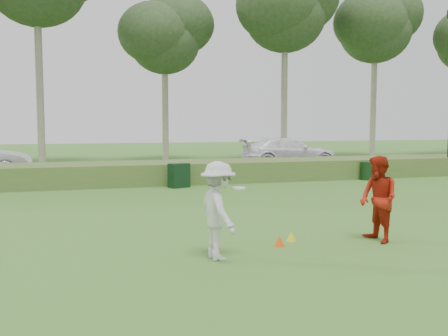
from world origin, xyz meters
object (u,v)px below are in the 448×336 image
object	(u,v)px
car_right	(289,152)
player_white	(218,211)
player_red	(378,199)
trash_bin	(367,171)
utility_cabinet	(179,175)
cone_orange	(279,241)
cone_yellow	(291,236)

from	to	relation	value
car_right	player_white	bearing A→B (deg)	157.92
player_red	trash_bin	xyz separation A→B (m)	(6.64, 10.72, -0.52)
utility_cabinet	trash_bin	bearing A→B (deg)	-19.54
player_red	car_right	distance (m)	19.37
player_white	car_right	distance (m)	21.15
player_red	cone_orange	world-z (taller)	player_red
car_right	trash_bin	bearing A→B (deg)	-170.82
player_red	trash_bin	size ratio (longest dim) A/B	2.26
player_red	cone_yellow	size ratio (longest dim) A/B	7.84
player_white	player_red	xyz separation A→B (m)	(3.71, 0.33, 0.01)
player_white	utility_cabinet	world-z (taller)	player_white
player_white	trash_bin	world-z (taller)	player_white
cone_orange	utility_cabinet	xyz separation A→B (m)	(-0.01, 10.25, 0.37)
player_red	car_right	size ratio (longest dim) A/B	0.32
cone_orange	utility_cabinet	world-z (taller)	utility_cabinet
cone_yellow	utility_cabinet	xyz separation A→B (m)	(-0.44, 9.90, 0.37)
cone_orange	car_right	world-z (taller)	car_right
trash_bin	player_red	bearing A→B (deg)	-121.78
cone_yellow	utility_cabinet	world-z (taller)	utility_cabinet
cone_orange	cone_yellow	world-z (taller)	cone_yellow
utility_cabinet	trash_bin	distance (m)	8.87
utility_cabinet	cone_orange	bearing A→B (deg)	-111.02
player_white	utility_cabinet	distance (m)	10.93
cone_yellow	utility_cabinet	size ratio (longest dim) A/B	0.24
cone_orange	trash_bin	distance (m)	13.73
car_right	cone_yellow	bearing A→B (deg)	161.68
trash_bin	utility_cabinet	bearing A→B (deg)	-178.48
utility_cabinet	car_right	bearing A→B (deg)	21.96
player_white	car_right	world-z (taller)	player_white
cone_orange	cone_yellow	bearing A→B (deg)	39.20
cone_yellow	trash_bin	distance (m)	13.18
player_red	cone_orange	xyz separation A→B (m)	(-2.21, 0.24, -0.82)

